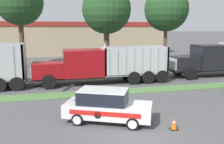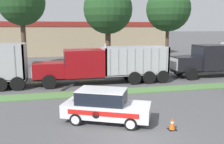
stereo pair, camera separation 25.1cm
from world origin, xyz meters
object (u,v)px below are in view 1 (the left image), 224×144
at_px(dump_truck_trail, 93,66).
at_px(rally_car, 107,105).
at_px(dump_truck_mid, 219,60).
at_px(traffic_cone, 174,124).

height_order(dump_truck_trail, rally_car, dump_truck_trail).
xyz_separation_m(dump_truck_mid, traffic_cone, (-10.88, -11.27, -1.37)).
height_order(dump_truck_trail, traffic_cone, dump_truck_trail).
bearing_deg(traffic_cone, dump_truck_trail, 100.90).
relative_size(dump_truck_trail, traffic_cone, 19.90).
xyz_separation_m(rally_car, traffic_cone, (2.89, -1.80, -0.57)).
relative_size(dump_truck_mid, rally_car, 2.62).
bearing_deg(rally_car, dump_truck_trail, 84.78).
xyz_separation_m(dump_truck_trail, traffic_cone, (2.07, -10.76, -1.27)).
bearing_deg(dump_truck_trail, traffic_cone, -79.10).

